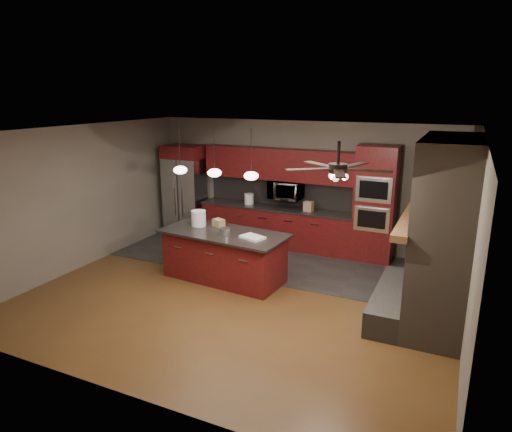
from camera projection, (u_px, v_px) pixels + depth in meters
The scene contains 22 objects.
ground at pixel (242, 294), 7.92m from camera, with size 7.00×7.00×0.00m, color brown.
ceiling at pixel (241, 131), 7.19m from camera, with size 7.00×6.00×0.02m, color white.
back_wall at pixel (302, 185), 10.18m from camera, with size 7.00×0.02×2.80m, color #6F6459.
right_wall at pixel (473, 246), 6.13m from camera, with size 0.02×6.00×2.80m, color #6F6459.
left_wall at pixel (83, 197), 8.98m from camera, with size 0.02×6.00×2.80m, color #6F6459.
slate_tile_patch at pixel (281, 261), 9.50m from camera, with size 7.00×2.40×0.01m, color #2E2B29.
fireplace_column at pixel (438, 240), 6.70m from camera, with size 1.30×2.10×2.80m.
back_cabinetry at pixel (277, 207), 10.28m from camera, with size 3.59×0.64×2.20m.
oven_tower at pixel (375, 204), 9.28m from camera, with size 0.80×0.63×2.38m.
microwave at pixel (286, 190), 10.10m from camera, with size 0.73×0.41×0.50m, color silver.
refrigerator at pixel (186, 190), 11.07m from camera, with size 0.94×0.75×2.18m.
kitchen_island at pixel (224, 255), 8.46m from camera, with size 2.42×1.27×0.92m.
white_bucket at pixel (199, 218), 8.70m from camera, with size 0.28×0.28×0.30m, color white.
paint_can at pixel (225, 232), 8.14m from camera, with size 0.20×0.20×0.13m, color #A7A7AB.
paint_tray at pixel (252, 237), 7.98m from camera, with size 0.41×0.29×0.04m, color white.
cardboard_box at pixel (219, 223), 8.69m from camera, with size 0.22×0.16×0.14m, color #9B7E50.
counter_bucket at pixel (249, 199), 10.49m from camera, with size 0.21×0.21×0.24m, color white.
counter_box at pixel (309, 206), 9.86m from camera, with size 0.19×0.15×0.21m, color tan.
pendant_left at pixel (180, 170), 8.69m from camera, with size 0.26×0.26×0.92m.
pendant_center at pixel (214, 173), 8.38m from camera, with size 0.26×0.26×0.92m.
pendant_right at pixel (251, 176), 8.08m from camera, with size 0.26×0.26×0.92m.
ceiling_fan at pixel (338, 168), 5.85m from camera, with size 1.27×1.33×0.41m.
Camera 1 is at (3.29, -6.51, 3.40)m, focal length 32.00 mm.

